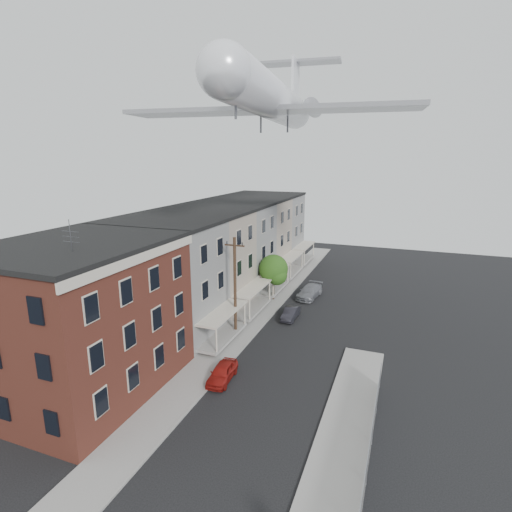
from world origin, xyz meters
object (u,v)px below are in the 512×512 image
(car_near, at_px, (222,372))
(car_mid, at_px, (291,313))
(utility_pole, at_px, (235,286))
(street_tree, at_px, (274,271))
(car_far, at_px, (310,292))
(airplane, at_px, (273,100))

(car_near, bearing_deg, car_mid, 78.85)
(utility_pole, bearing_deg, car_near, -73.98)
(utility_pole, relative_size, car_near, 2.52)
(utility_pole, xyz_separation_m, car_mid, (3.48, 5.56, -4.12))
(street_tree, xyz_separation_m, car_far, (3.47, 2.35, -2.76))
(car_far, bearing_deg, utility_pole, -100.94)
(street_tree, xyz_separation_m, car_mid, (3.15, -4.37, -2.89))
(car_near, height_order, airplane, airplane)
(utility_pole, relative_size, car_far, 1.90)
(street_tree, height_order, car_mid, street_tree)
(car_near, bearing_deg, utility_pole, 101.62)
(street_tree, bearing_deg, car_far, 34.12)
(street_tree, xyz_separation_m, car_near, (1.67, -16.89, -2.84))
(car_far, bearing_deg, airplane, -98.69)
(car_far, bearing_deg, street_tree, -139.62)
(car_far, distance_m, airplane, 21.13)
(car_far, relative_size, airplane, 0.17)
(car_mid, bearing_deg, street_tree, 125.95)
(utility_pole, height_order, car_near, utility_pole)
(street_tree, height_order, airplane, airplane)
(utility_pole, height_order, car_mid, utility_pole)
(car_near, relative_size, car_far, 0.76)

